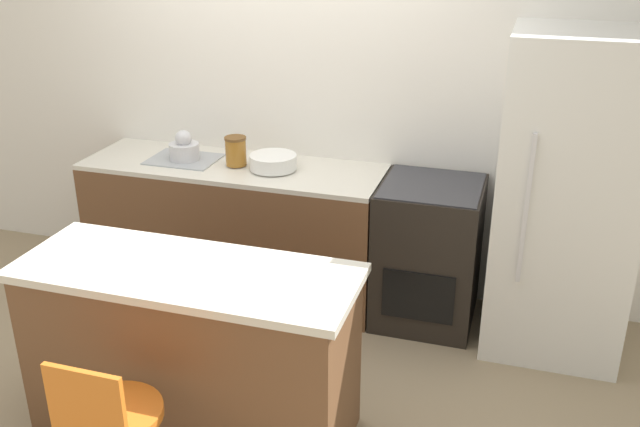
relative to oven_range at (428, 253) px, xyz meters
The scene contains 9 objects.
ground_plane 1.13m from the oven_range, 161.57° to the right, with size 14.00×14.00×0.00m, color #998466.
wall_back 1.35m from the oven_range, 160.90° to the left, with size 8.00×0.06×2.60m.
back_counter 1.28m from the oven_range, behind, with size 1.94×0.62×0.89m.
kitchen_island 1.65m from the oven_range, 123.39° to the right, with size 1.59×0.61×0.88m.
oven_range is the anchor object (origin of this frame).
refrigerator 0.88m from the oven_range, ahead, with size 0.75×0.73×1.82m.
kettle 1.69m from the oven_range, behind, with size 0.19×0.19×0.19m.
mixing_bowl 1.11m from the oven_range, behind, with size 0.29×0.29×0.09m.
canister_jar 1.36m from the oven_range, behind, with size 0.14×0.14×0.18m.
Camera 1 is at (1.51, -3.60, 2.37)m, focal length 40.00 mm.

